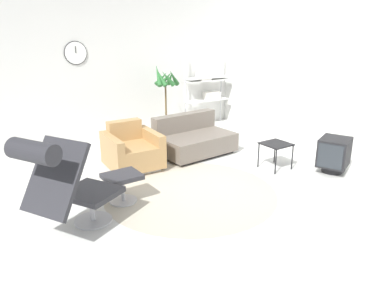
{
  "coord_description": "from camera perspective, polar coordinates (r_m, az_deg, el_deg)",
  "views": [
    {
      "loc": [
        -2.88,
        -4.18,
        2.2
      ],
      "look_at": [
        0.08,
        0.12,
        0.55
      ],
      "focal_mm": 35.0,
      "sensor_mm": 36.0,
      "label": 1
    }
  ],
  "objects": [
    {
      "name": "crt_television",
      "position": [
        6.22,
        20.82,
        -1.41
      ],
      "size": [
        0.62,
        0.58,
        0.55
      ],
      "rotation": [
        0.0,
        0.0,
        1.96
      ],
      "color": "black",
      "rests_on": "ground_plane"
    },
    {
      "name": "ground_plane",
      "position": [
        5.53,
        0.02,
        -5.88
      ],
      "size": [
        12.0,
        12.0,
        0.0
      ],
      "primitive_type": "plane",
      "color": "silver"
    },
    {
      "name": "wall_right",
      "position": [
        7.2,
        19.9,
        10.16
      ],
      "size": [
        0.06,
        12.0,
        2.8
      ],
      "color": "silver",
      "rests_on": "ground_plane"
    },
    {
      "name": "wall_back",
      "position": [
        7.62,
        -12.43,
        11.14
      ],
      "size": [
        12.0,
        0.09,
        2.8
      ],
      "color": "silver",
      "rests_on": "ground_plane"
    },
    {
      "name": "round_rug",
      "position": [
        5.2,
        -0.22,
        -7.43
      ],
      "size": [
        2.36,
        2.36,
        0.01
      ],
      "color": "#BCB29E",
      "rests_on": "ground_plane"
    },
    {
      "name": "armchair_red",
      "position": [
        6.07,
        -9.14,
        -1.13
      ],
      "size": [
        0.84,
        0.87,
        0.73
      ],
      "rotation": [
        0.0,
        0.0,
        3.08
      ],
      "color": "silver",
      "rests_on": "ground_plane"
    },
    {
      "name": "couch_low",
      "position": [
        6.7,
        0.24,
        0.61
      ],
      "size": [
        1.34,
        0.93,
        0.68
      ],
      "rotation": [
        0.0,
        0.0,
        3.2
      ],
      "color": "black",
      "rests_on": "ground_plane"
    },
    {
      "name": "side_table",
      "position": [
        6.1,
        12.67,
        -0.3
      ],
      "size": [
        0.42,
        0.42,
        0.42
      ],
      "color": "black",
      "rests_on": "ground_plane"
    },
    {
      "name": "ottoman",
      "position": [
        4.93,
        -10.55,
        -5.66
      ],
      "size": [
        0.46,
        0.39,
        0.38
      ],
      "color": "#BCBCC1",
      "rests_on": "ground_plane"
    },
    {
      "name": "potted_plant",
      "position": [
        7.64,
        -3.99,
        6.11
      ],
      "size": [
        0.54,
        0.54,
        1.49
      ],
      "color": "brown",
      "rests_on": "ground_plane"
    },
    {
      "name": "lounge_chair",
      "position": [
        4.11,
        -19.18,
        -4.81
      ],
      "size": [
        1.21,
        1.01,
        1.18
      ],
      "rotation": [
        0.0,
        0.0,
        -1.08
      ],
      "color": "#BCBCC1",
      "rests_on": "ground_plane"
    },
    {
      "name": "shelf_unit",
      "position": [
        8.57,
        2.38,
        8.7
      ],
      "size": [
        1.07,
        0.28,
        1.62
      ],
      "color": "#BCBCC1",
      "rests_on": "ground_plane"
    }
  ]
}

